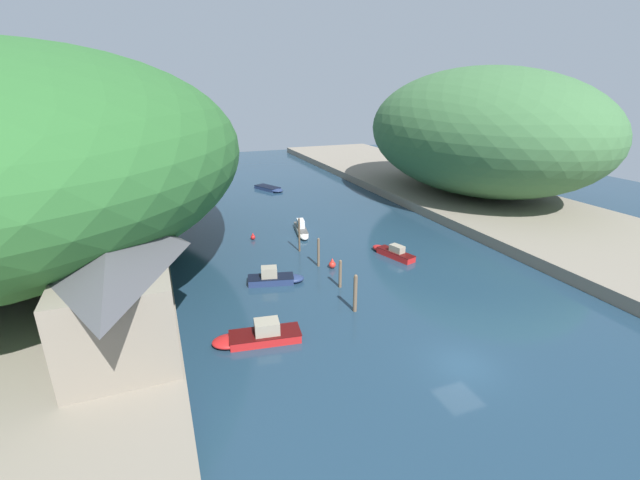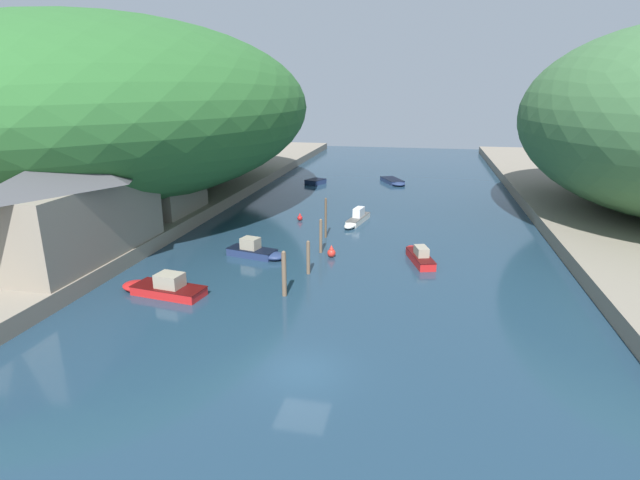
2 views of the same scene
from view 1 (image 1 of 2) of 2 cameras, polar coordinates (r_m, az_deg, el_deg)
The scene contains 21 objects.
water_surface at distance 53.15m, azimuth -2.10°, elevation 1.81°, with size 130.00×130.00×0.00m, color #1E384C.
left_bank at distance 51.47m, azimuth -32.17°, elevation -1.29°, with size 22.00×120.00×1.20m.
right_bank at distance 66.74m, azimuth 20.69°, elevation 4.85°, with size 22.00×120.00×1.20m.
hillside_left at distance 50.16m, azimuth -35.45°, elevation 9.80°, with size 40.79×57.10×19.28m.
hillside_right at distance 68.25m, azimuth 20.58°, elevation 13.40°, with size 28.32×39.64×17.96m.
waterfront_building at distance 30.35m, azimuth -25.32°, elevation -4.09°, with size 6.60×14.88×7.75m.
boathouse_shed at distance 43.87m, azimuth -25.69°, elevation 0.86°, with size 7.49×8.66×4.84m.
boat_open_rowboat at distance 72.16m, azimuth -6.64°, elevation 6.82°, with size 4.24×6.08×0.56m.
boat_red_skiff at distance 50.59m, azimuth -2.48°, elevation 1.37°, with size 2.17×5.95×1.47m.
boat_small_dinghy at distance 68.18m, azimuth -14.93°, elevation 5.54°, with size 3.07×3.80×0.67m.
boat_far_upstream at distance 30.23m, azimuth -8.42°, elevation -12.52°, with size 6.21×2.66×1.51m.
boat_white_cruiser at distance 44.48m, azimuth 9.56°, elevation -1.59°, with size 2.69×5.41×1.35m.
boat_cabin_cruiser at distance 38.25m, azimuth -5.88°, elevation -5.05°, with size 5.18×2.65×1.52m.
mooring_post_nearest at distance 33.11m, azimuth 4.72°, elevation -7.06°, with size 0.31×0.31×3.12m.
mooring_post_second at distance 36.94m, azimuth 2.71°, elevation -4.50°, with size 0.27×0.27×2.56m.
mooring_post_middle at distance 41.05m, azimuth -0.21°, elevation -1.63°, with size 0.25×0.25×2.90m.
mooring_post_fourth at distance 44.64m, azimuth -2.78°, elevation 0.70°, with size 0.20×0.20×3.69m.
channel_buoy_near at distance 41.05m, azimuth 1.64°, elevation -3.24°, with size 0.68×0.68×1.02m.
channel_buoy_far at distance 49.13m, azimuth -8.93°, elevation 0.41°, with size 0.54×0.54×0.81m.
person_on_quay at distance 29.66m, azimuth -21.94°, elevation -10.70°, with size 0.31×0.42×1.69m.
person_by_boathouse at distance 27.20m, azimuth -21.47°, elevation -13.60°, with size 0.29×0.42×1.69m.
Camera 1 is at (-16.52, -17.71, 16.61)m, focal length 24.00 mm.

